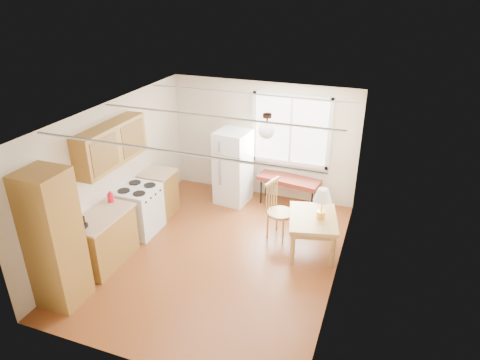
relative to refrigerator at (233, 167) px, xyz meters
The scene contains 11 objects.
room_shell 2.05m from the refrigerator, 76.35° to the right, with size 4.60×5.60×2.62m.
kitchen_run 2.86m from the refrigerator, 115.80° to the right, with size 0.65×3.40×2.20m.
window_unit 1.42m from the refrigerator, 26.48° to the left, with size 1.64×0.05×1.51m.
pendant_light 2.42m from the refrigerator, 52.75° to the right, with size 0.26×0.26×0.40m.
refrigerator is the anchor object (origin of this frame).
bench 1.20m from the refrigerator, 13.76° to the left, with size 1.36×0.67×0.60m.
dining_table 2.32m from the refrigerator, 32.45° to the right, with size 1.02×1.22×0.66m.
chair 1.58m from the refrigerator, 39.13° to the right, with size 0.52×0.51×1.10m.
table_lamp 2.43m from the refrigerator, 30.61° to the right, with size 0.32×0.32×0.55m.
coffee_maker 3.49m from the refrigerator, 110.99° to the right, with size 0.18×0.22×0.32m.
kettle 2.70m from the refrigerator, 119.65° to the right, with size 0.11×0.11×0.20m.
Camera 1 is at (2.49, -5.69, 4.37)m, focal length 32.00 mm.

